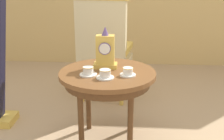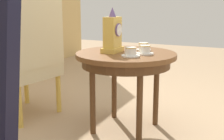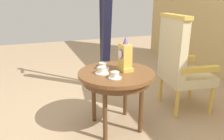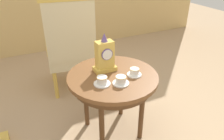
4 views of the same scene
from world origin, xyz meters
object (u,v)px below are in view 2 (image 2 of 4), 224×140
(armchair, at_px, (28,50))
(teacup_right, at_px, (145,50))
(teacup_center, at_px, (143,47))
(teacup_left, at_px, (131,52))
(mantel_clock, at_px, (113,34))
(side_table, at_px, (126,62))

(armchair, bearing_deg, teacup_right, -83.67)
(teacup_center, bearing_deg, teacup_left, -177.22)
(mantel_clock, height_order, armchair, armchair)
(teacup_center, relative_size, mantel_clock, 0.36)
(teacup_center, xyz_separation_m, armchair, (-0.27, 0.93, -0.05))
(teacup_center, bearing_deg, side_table, 153.48)
(teacup_right, xyz_separation_m, teacup_center, (0.16, 0.07, -0.00))
(side_table, relative_size, armchair, 0.67)
(side_table, height_order, mantel_clock, mantel_clock)
(mantel_clock, bearing_deg, teacup_right, -85.02)
(teacup_right, relative_size, armchair, 0.12)
(teacup_center, distance_m, armchair, 0.97)
(side_table, distance_m, armchair, 0.86)
(armchair, bearing_deg, side_table, -82.35)
(teacup_center, xyz_separation_m, mantel_clock, (-0.19, 0.18, 0.11))
(side_table, height_order, teacup_center, teacup_center)
(side_table, height_order, armchair, armchair)
(teacup_left, relative_size, teacup_right, 1.01)
(side_table, bearing_deg, teacup_right, -91.17)
(side_table, height_order, teacup_right, teacup_right)
(side_table, bearing_deg, teacup_center, -26.52)
(mantel_clock, distance_m, armchair, 0.77)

